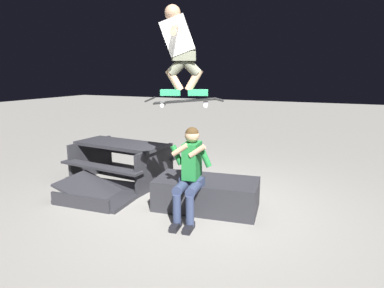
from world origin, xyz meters
name	(u,v)px	position (x,y,z in m)	size (l,w,h in m)	color
ground_plane	(198,207)	(0.00, 0.00, 0.00)	(40.00, 40.00, 0.00)	gray
ledge_box_main	(206,194)	(-0.14, 0.00, 0.23)	(1.52, 0.74, 0.46)	#28282D
person_sitting_on_ledge	(190,170)	(-0.07, 0.44, 0.71)	(0.60, 0.77, 1.29)	#2D3856
skateboard	(184,101)	(0.01, 0.45, 1.65)	(1.02, 0.57, 0.13)	black
skater_airborne	(180,47)	(0.06, 0.47, 2.34)	(0.63, 0.85, 1.12)	#2D9E66
kicker_ramp	(98,195)	(1.59, 0.38, 0.07)	(1.22, 0.94, 0.44)	#28282D
picnic_table_back	(121,156)	(1.78, -0.54, 0.50)	(1.81, 1.48, 0.75)	#28282D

